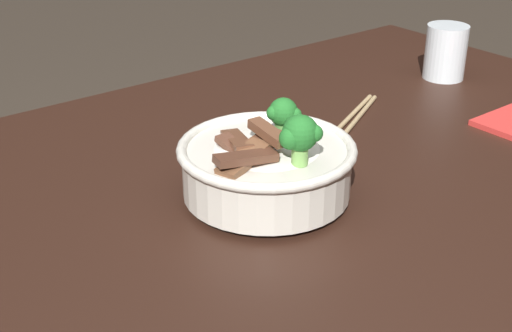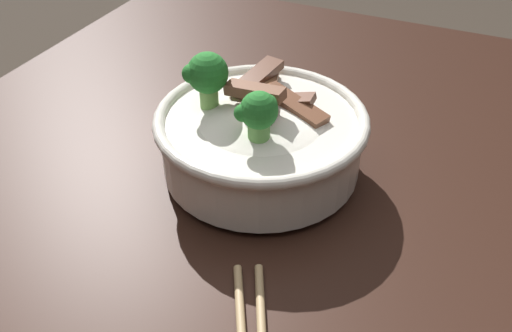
# 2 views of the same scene
# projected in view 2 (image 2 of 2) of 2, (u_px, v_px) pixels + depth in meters

# --- Properties ---
(rice_bowl) EXTENTS (0.21, 0.21, 0.12)m
(rice_bowl) POSITION_uv_depth(u_px,v_px,m) (260.00, 135.00, 0.53)
(rice_bowl) COLOR silver
(rice_bowl) RESTS_ON dining_table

